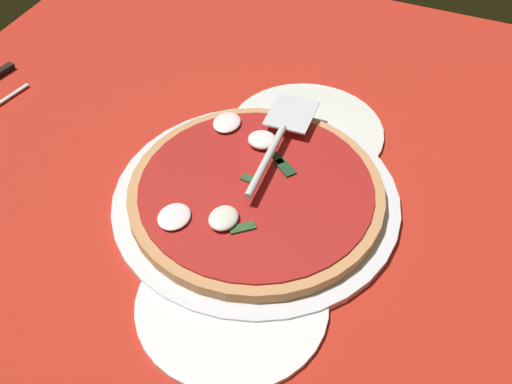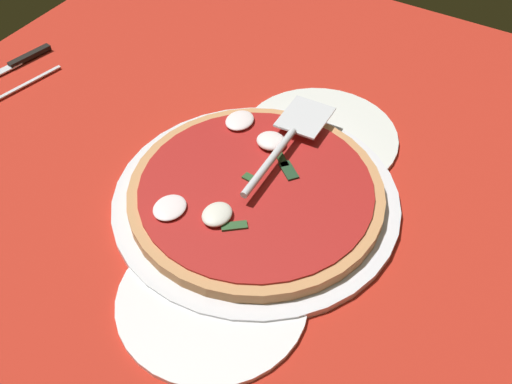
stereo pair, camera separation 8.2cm
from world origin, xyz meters
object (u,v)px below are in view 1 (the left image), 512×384
Objects in this scene: dinner_plate_right at (306,132)px; pizza_server at (280,135)px; dinner_plate_left at (232,304)px; pizza at (255,191)px.

dinner_plate_right is 8.48cm from pizza_server.
pizza_server reaches higher than dinner_plate_left.
pizza_server is at bearing 9.00° from dinner_plate_left.
dinner_plate_right is at bearing 4.26° from dinner_plate_left.
dinner_plate_left is 32.05cm from dinner_plate_right.
pizza is (16.04, 3.89, 1.84)cm from dinner_plate_left.
dinner_plate_left and dinner_plate_right have the same top height.
dinner_plate_right is 16.10cm from pizza.
dinner_plate_right is 0.68× the size of pizza.
dinner_plate_right is at bearing -5.39° from pizza.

